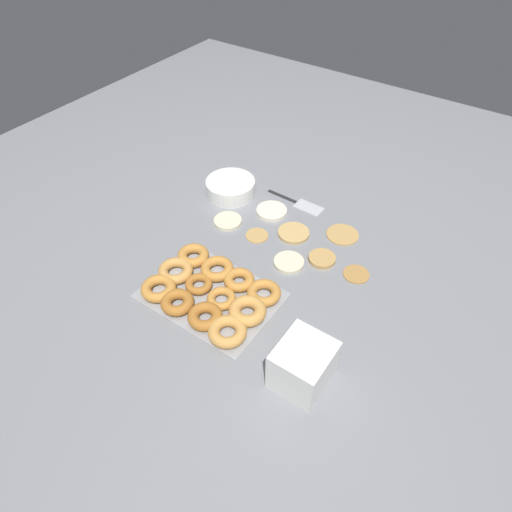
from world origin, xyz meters
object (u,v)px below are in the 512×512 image
at_px(container_stack, 303,365).
at_px(spatula, 303,205).
at_px(pancake_5, 356,274).
at_px(pancake_2, 272,211).
at_px(pancake_3, 294,233).
at_px(pancake_6, 289,262).
at_px(pancake_4, 322,259).
at_px(pancake_1, 228,221).
at_px(pancake_0, 343,234).
at_px(donut_tray, 210,292).
at_px(batter_bowl, 231,188).
at_px(pancake_7, 257,235).

bearing_deg(container_stack, spatula, 120.18).
bearing_deg(pancake_5, pancake_2, 164.26).
height_order(pancake_3, pancake_6, same).
height_order(pancake_4, spatula, pancake_4).
bearing_deg(pancake_4, container_stack, -68.04).
height_order(pancake_1, pancake_4, pancake_4).
relative_size(container_stack, spatula, 0.61).
relative_size(pancake_0, pancake_5, 1.34).
distance_m(donut_tray, batter_bowl, 0.53).
relative_size(pancake_2, container_stack, 0.78).
height_order(container_stack, spatula, container_stack).
distance_m(pancake_0, donut_tray, 0.53).
xyz_separation_m(pancake_0, batter_bowl, (-0.47, -0.03, 0.03)).
xyz_separation_m(pancake_3, pancake_6, (0.06, -0.13, 0.00)).
height_order(pancake_5, donut_tray, donut_tray).
bearing_deg(donut_tray, pancake_6, 64.89).
distance_m(pancake_3, spatula, 0.17).
height_order(pancake_1, pancake_5, pancake_1).
bearing_deg(container_stack, pancake_0, 106.60).
distance_m(pancake_4, batter_bowl, 0.49).
distance_m(pancake_0, pancake_7, 0.30).
distance_m(pancake_1, pancake_7, 0.13).
distance_m(pancake_5, container_stack, 0.43).
bearing_deg(pancake_1, batter_bowl, 123.28).
bearing_deg(spatula, pancake_3, -69.12).
height_order(pancake_1, pancake_3, same).
bearing_deg(pancake_4, pancake_5, 1.47).
xyz_separation_m(pancake_1, batter_bowl, (-0.10, 0.15, 0.02)).
distance_m(pancake_5, pancake_7, 0.37).
bearing_deg(pancake_6, pancake_0, 70.36).
bearing_deg(pancake_5, donut_tray, -134.01).
bearing_deg(pancake_6, pancake_3, 115.52).
xyz_separation_m(pancake_5, container_stack, (0.05, -0.43, 0.06)).
bearing_deg(pancake_1, pancake_3, 19.31).
bearing_deg(pancake_5, pancake_3, 168.59).
relative_size(pancake_1, container_stack, 0.70).
bearing_deg(pancake_0, pancake_3, -146.91).
height_order(pancake_7, container_stack, container_stack).
bearing_deg(pancake_2, pancake_7, -77.81).
bearing_deg(batter_bowl, pancake_7, -33.01).
bearing_deg(pancake_6, donut_tray, -115.11).
height_order(pancake_2, pancake_7, pancake_2).
bearing_deg(spatula, pancake_5, -32.25).
height_order(pancake_7, spatula, pancake_7).
bearing_deg(pancake_0, pancake_1, -154.99).
distance_m(donut_tray, container_stack, 0.39).
bearing_deg(pancake_3, pancake_7, -141.27).
xyz_separation_m(donut_tray, spatula, (0.00, 0.56, -0.02)).
relative_size(pancake_0, pancake_6, 1.13).
xyz_separation_m(pancake_2, pancake_7, (0.03, -0.14, -0.00)).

